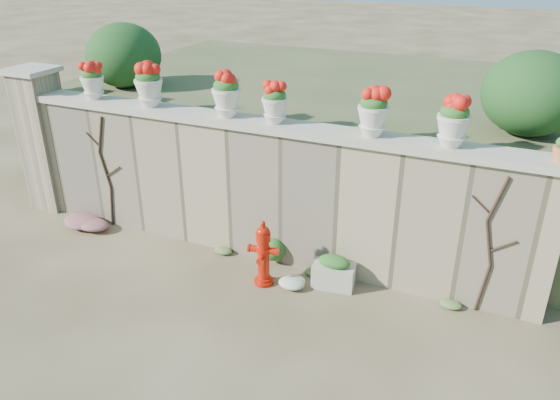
% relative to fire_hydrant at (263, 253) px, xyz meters
% --- Properties ---
extents(ground, '(80.00, 80.00, 0.00)m').
position_rel_fire_hydrant_xyz_m(ground, '(-0.41, -1.03, -0.49)').
color(ground, '#483B24').
rests_on(ground, ground).
extents(stone_wall, '(8.00, 0.40, 2.00)m').
position_rel_fire_hydrant_xyz_m(stone_wall, '(-0.41, 0.77, 0.51)').
color(stone_wall, gray).
rests_on(stone_wall, ground).
extents(wall_cap, '(8.10, 0.52, 0.10)m').
position_rel_fire_hydrant_xyz_m(wall_cap, '(-0.41, 0.77, 1.56)').
color(wall_cap, '#BCB19F').
rests_on(wall_cap, stone_wall).
extents(gate_pillar, '(0.72, 0.72, 2.48)m').
position_rel_fire_hydrant_xyz_m(gate_pillar, '(-4.56, 0.77, 0.77)').
color(gate_pillar, gray).
rests_on(gate_pillar, ground).
extents(raised_fill, '(9.00, 6.00, 2.00)m').
position_rel_fire_hydrant_xyz_m(raised_fill, '(-0.41, 3.97, 0.51)').
color(raised_fill, '#384C23').
rests_on(raised_fill, ground).
extents(back_shrub_left, '(1.30, 1.30, 1.10)m').
position_rel_fire_hydrant_xyz_m(back_shrub_left, '(-3.61, 1.97, 2.06)').
color(back_shrub_left, '#143814').
rests_on(back_shrub_left, raised_fill).
extents(back_shrub_right, '(1.30, 1.30, 1.10)m').
position_rel_fire_hydrant_xyz_m(back_shrub_right, '(2.99, 1.97, 2.06)').
color(back_shrub_right, '#143814').
rests_on(back_shrub_right, raised_fill).
extents(vine_left, '(0.60, 0.04, 1.91)m').
position_rel_fire_hydrant_xyz_m(vine_left, '(-3.08, 0.55, 0.50)').
color(vine_left, black).
rests_on(vine_left, ground).
extents(vine_right, '(0.60, 0.04, 1.91)m').
position_rel_fire_hydrant_xyz_m(vine_right, '(2.82, 0.55, 0.50)').
color(vine_right, black).
rests_on(vine_right, ground).
extents(fire_hydrant, '(0.42, 0.30, 0.97)m').
position_rel_fire_hydrant_xyz_m(fire_hydrant, '(0.00, 0.00, 0.00)').
color(fire_hydrant, '#B31606').
rests_on(fire_hydrant, ground).
extents(planter_box, '(0.61, 0.41, 0.48)m').
position_rel_fire_hydrant_xyz_m(planter_box, '(0.91, 0.33, -0.27)').
color(planter_box, '#BCB19F').
rests_on(planter_box, ground).
extents(green_shrub, '(0.56, 0.50, 0.53)m').
position_rel_fire_hydrant_xyz_m(green_shrub, '(-0.18, 0.52, -0.22)').
color(green_shrub, '#1E5119').
rests_on(green_shrub, ground).
extents(magenta_clump, '(0.88, 0.59, 0.24)m').
position_rel_fire_hydrant_xyz_m(magenta_clump, '(-3.38, 0.20, -0.37)').
color(magenta_clump, '#C2266D').
rests_on(magenta_clump, ground).
extents(white_flowers, '(0.49, 0.39, 0.18)m').
position_rel_fire_hydrant_xyz_m(white_flowers, '(0.37, 0.09, -0.40)').
color(white_flowers, white).
rests_on(white_flowers, ground).
extents(urn_pot_0, '(0.36, 0.36, 0.57)m').
position_rel_fire_hydrant_xyz_m(urn_pot_0, '(-3.29, 0.77, 1.89)').
color(urn_pot_0, beige).
rests_on(urn_pot_0, wall_cap).
extents(urn_pot_1, '(0.42, 0.42, 0.66)m').
position_rel_fire_hydrant_xyz_m(urn_pot_1, '(-2.22, 0.77, 1.94)').
color(urn_pot_1, beige).
rests_on(urn_pot_1, wall_cap).
extents(urn_pot_2, '(0.41, 0.41, 0.64)m').
position_rel_fire_hydrant_xyz_m(urn_pot_2, '(-0.91, 0.77, 1.93)').
color(urn_pot_2, beige).
rests_on(urn_pot_2, wall_cap).
extents(urn_pot_3, '(0.36, 0.36, 0.56)m').
position_rel_fire_hydrant_xyz_m(urn_pot_3, '(-0.17, 0.77, 1.89)').
color(urn_pot_3, beige).
rests_on(urn_pot_3, wall_cap).
extents(urn_pot_4, '(0.40, 0.40, 0.62)m').
position_rel_fire_hydrant_xyz_m(urn_pot_4, '(1.19, 0.77, 1.92)').
color(urn_pot_4, beige).
rests_on(urn_pot_4, wall_cap).
extents(urn_pot_5, '(0.40, 0.40, 0.62)m').
position_rel_fire_hydrant_xyz_m(urn_pot_5, '(2.17, 0.77, 1.92)').
color(urn_pot_5, beige).
rests_on(urn_pot_5, wall_cap).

